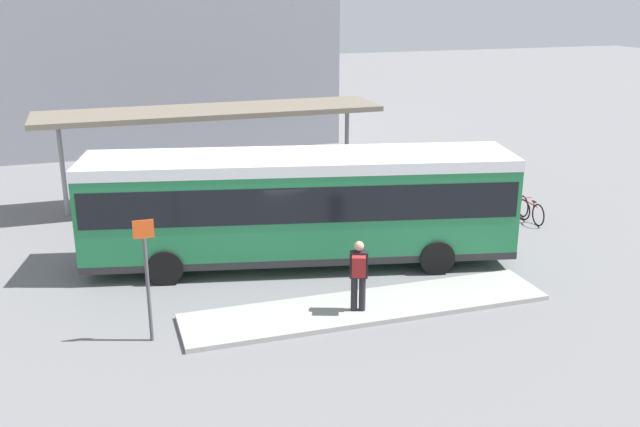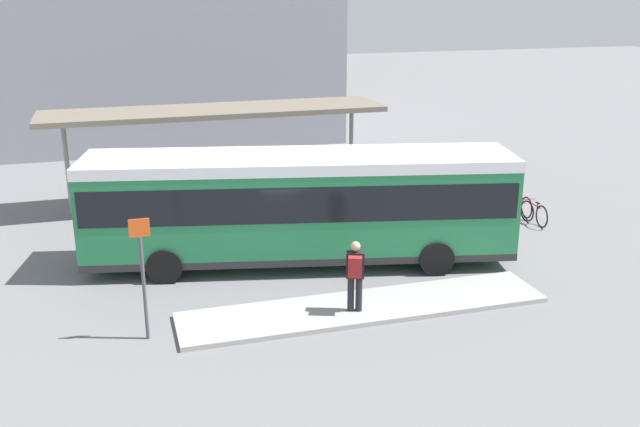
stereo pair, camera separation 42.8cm
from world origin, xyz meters
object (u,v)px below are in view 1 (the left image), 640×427
Objects in this scene: bicycle_red at (530,210)px; bicycle_green at (490,195)px; city_bus at (300,201)px; platform_sign at (147,275)px; bicycle_black at (500,200)px; pedestrian_waiting at (359,272)px; bicycle_orange at (514,205)px.

bicycle_green is (-0.32, 1.99, -0.01)m from bicycle_red.
city_bus is at bearing 102.18° from bicycle_red.
platform_sign is at bearing 113.87° from bicycle_red.
bicycle_black is 1.02× the size of bicycle_green.
pedestrian_waiting is (0.34, -3.67, -0.70)m from city_bus.
bicycle_black is 0.66m from bicycle_green.
bicycle_orange is (7.76, 5.58, -0.75)m from pedestrian_waiting.
bicycle_green is 0.59× the size of platform_sign.
bicycle_red reaches higher than bicycle_orange.
bicycle_red is 13.61m from platform_sign.
pedestrian_waiting is 9.86m from bicycle_black.
city_bus is at bearing 117.51° from bicycle_green.
city_bus reaches higher than platform_sign.
city_bus is 8.45m from bicycle_orange.
bicycle_black is (-0.35, 1.32, -0.01)m from bicycle_red.
bicycle_red is 2.01m from bicycle_green.
bicycle_red reaches higher than bicycle_black.
bicycle_green is at bearing 34.20° from city_bus.
bicycle_green is (0.02, 0.66, -0.01)m from bicycle_black.
pedestrian_waiting is 1.05× the size of bicycle_green.
platform_sign reaches higher than bicycle_orange.
bicycle_orange is at bearing 23.14° from platform_sign.
pedestrian_waiting is at bearing 121.35° from bicycle_orange.
bicycle_red is at bearing 20.26° from platform_sign.
bicycle_orange is 0.99× the size of bicycle_black.
bicycle_orange is 0.60× the size of platform_sign.
pedestrian_waiting is 4.80m from platform_sign.
bicycle_orange is at bearing 15.15° from bicycle_black.
bicycle_green is at bearing 12.87° from bicycle_red.
platform_sign reaches higher than bicycle_green.
city_bus reaches higher than bicycle_black.
platform_sign is (-12.53, -5.36, 1.20)m from bicycle_orange.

